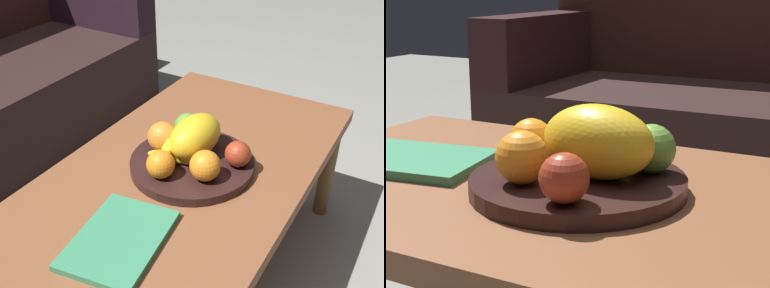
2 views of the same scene
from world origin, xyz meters
TOP-DOWN VIEW (x-y plane):
  - coffee_table at (0.00, 0.00)m, footprint 1.11×0.62m
  - fruit_bowl at (0.01, -0.02)m, footprint 0.33×0.33m
  - melon_large_front at (0.04, -0.01)m, footprint 0.19×0.13m
  - orange_front at (0.01, 0.08)m, footprint 0.08×0.08m
  - orange_left at (-0.05, -0.08)m, footprint 0.08×0.08m
  - orange_right at (-0.09, 0.02)m, footprint 0.07×0.07m
  - apple_front at (0.05, -0.13)m, footprint 0.07×0.07m
  - apple_left at (0.10, 0.05)m, footprint 0.08×0.08m
  - banana_bunch at (-0.02, 0.03)m, footprint 0.15×0.15m
  - magazine at (-0.31, -0.02)m, footprint 0.27×0.21m

SIDE VIEW (x-z plane):
  - coffee_table at x=0.00m, z-range 0.16..0.58m
  - magazine at x=-0.31m, z-range 0.42..0.44m
  - fruit_bowl at x=0.01m, z-range 0.42..0.44m
  - banana_bunch at x=-0.02m, z-range 0.44..0.50m
  - apple_front at x=0.05m, z-range 0.44..0.51m
  - orange_right at x=-0.09m, z-range 0.44..0.52m
  - apple_left at x=0.10m, z-range 0.44..0.52m
  - orange_left at x=-0.05m, z-range 0.44..0.52m
  - orange_front at x=0.01m, z-range 0.44..0.53m
  - melon_large_front at x=0.04m, z-range 0.44..0.56m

